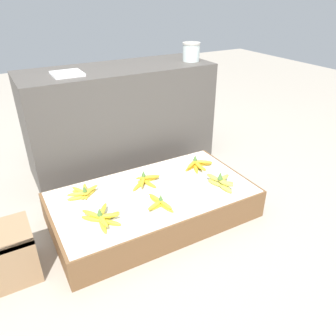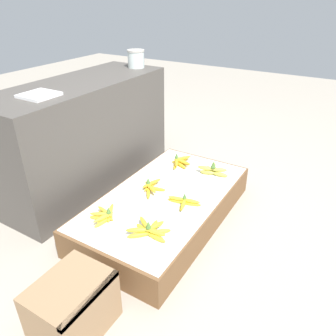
# 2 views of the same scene
# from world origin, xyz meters

# --- Properties ---
(ground_plane) EXTENTS (10.00, 10.00, 0.00)m
(ground_plane) POSITION_xyz_m (0.00, 0.00, 0.00)
(ground_plane) COLOR #A89E8E
(display_platform) EXTENTS (1.30, 0.71, 0.20)m
(display_platform) POSITION_xyz_m (0.00, 0.00, 0.10)
(display_platform) COLOR brown
(display_platform) RESTS_ON ground_plane
(back_vendor_table) EXTENTS (1.48, 0.55, 0.82)m
(back_vendor_table) POSITION_xyz_m (0.13, 0.81, 0.41)
(back_vendor_table) COLOR #4C4742
(back_vendor_table) RESTS_ON ground_plane
(wooden_crate) EXTENTS (0.34, 0.28, 0.28)m
(wooden_crate) POSITION_xyz_m (-0.92, -0.07, 0.14)
(wooden_crate) COLOR #997551
(wooden_crate) RESTS_ON ground_plane
(banana_bunch_front_left) EXTENTS (0.22, 0.23, 0.10)m
(banana_bunch_front_left) POSITION_xyz_m (-0.38, -0.13, 0.23)
(banana_bunch_front_left) COLOR yellow
(banana_bunch_front_left) RESTS_ON display_platform
(banana_bunch_front_midleft) EXTENTS (0.15, 0.22, 0.08)m
(banana_bunch_front_midleft) POSITION_xyz_m (-0.04, -0.16, 0.23)
(banana_bunch_front_midleft) COLOR yellow
(banana_bunch_front_midleft) RESTS_ON display_platform
(banana_bunch_front_midright) EXTENTS (0.15, 0.23, 0.11)m
(banana_bunch_front_midright) POSITION_xyz_m (0.43, -0.16, 0.23)
(banana_bunch_front_midright) COLOR gold
(banana_bunch_front_midright) RESTS_ON display_platform
(banana_bunch_middle_left) EXTENTS (0.22, 0.15, 0.09)m
(banana_bunch_middle_left) POSITION_xyz_m (-0.40, 0.17, 0.23)
(banana_bunch_middle_left) COLOR gold
(banana_bunch_middle_left) RESTS_ON display_platform
(banana_bunch_middle_midleft) EXTENTS (0.24, 0.17, 0.09)m
(banana_bunch_middle_midleft) POSITION_xyz_m (0.00, 0.12, 0.23)
(banana_bunch_middle_midleft) COLOR gold
(banana_bunch_middle_midleft) RESTS_ON display_platform
(banana_bunch_middle_midright) EXTENTS (0.24, 0.17, 0.09)m
(banana_bunch_middle_midright) POSITION_xyz_m (0.43, 0.13, 0.23)
(banana_bunch_middle_midright) COLOR gold
(banana_bunch_middle_midright) RESTS_ON display_platform
(glass_jar) EXTENTS (0.14, 0.14, 0.14)m
(glass_jar) POSITION_xyz_m (0.74, 0.73, 0.90)
(glass_jar) COLOR silver
(glass_jar) RESTS_ON back_vendor_table
(foam_tray_white) EXTENTS (0.20, 0.20, 0.02)m
(foam_tray_white) POSITION_xyz_m (-0.27, 0.74, 0.83)
(foam_tray_white) COLOR white
(foam_tray_white) RESTS_ON back_vendor_table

